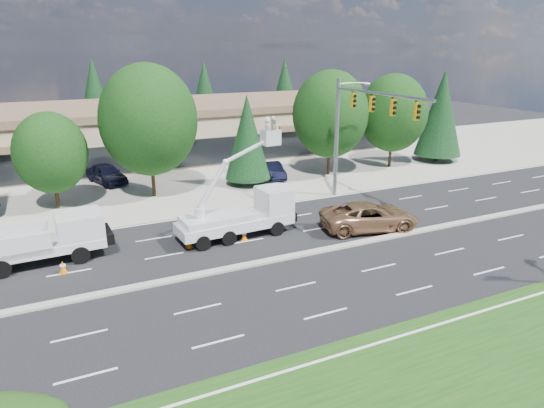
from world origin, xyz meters
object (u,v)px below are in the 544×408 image
utility_pickup (50,243)px  bucket_truck (246,211)px  signal_mast (354,122)px  minivan (369,216)px

utility_pickup → bucket_truck: 11.18m
signal_mast → minivan: bearing=-111.6°
signal_mast → bucket_truck: signal_mast is taller
utility_pickup → minivan: (18.66, -3.46, -0.16)m
signal_mast → utility_pickup: bearing=-175.0°
utility_pickup → bucket_truck: (11.12, -0.98, 0.56)m
minivan → utility_pickup: bearing=92.6°
utility_pickup → signal_mast: bearing=2.5°
signal_mast → bucket_truck: bearing=-163.8°
bucket_truck → signal_mast: bearing=12.6°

